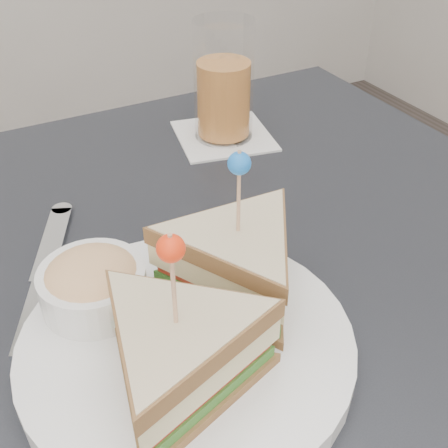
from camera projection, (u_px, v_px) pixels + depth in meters
table at (220, 332)px, 0.57m from camera, size 0.80×0.80×0.75m
plate_meal at (193, 311)px, 0.43m from camera, size 0.32×0.31×0.15m
cutlery_knife at (43, 275)px, 0.52m from camera, size 0.10×0.20×0.01m
drink_set at (224, 88)px, 0.71m from camera, size 0.14×0.14×0.15m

